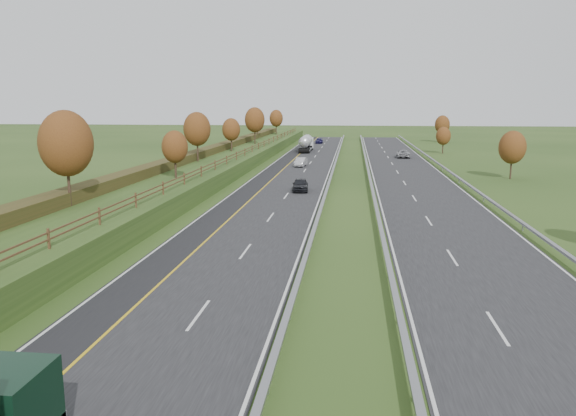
% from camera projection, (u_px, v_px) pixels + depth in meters
% --- Properties ---
extents(ground, '(400.00, 400.00, 0.00)m').
position_uv_depth(ground, '(348.00, 187.00, 69.42)').
color(ground, '#284117').
rests_on(ground, ground).
extents(near_carriageway, '(10.50, 200.00, 0.04)m').
position_uv_depth(near_carriageway, '(288.00, 180.00, 75.20)').
color(near_carriageway, black).
rests_on(near_carriageway, ground).
extents(far_carriageway, '(10.50, 200.00, 0.04)m').
position_uv_depth(far_carriageway, '(413.00, 182.00, 73.34)').
color(far_carriageway, black).
rests_on(far_carriageway, ground).
extents(hard_shoulder, '(3.00, 200.00, 0.04)m').
position_uv_depth(hard_shoulder, '(261.00, 180.00, 75.62)').
color(hard_shoulder, black).
rests_on(hard_shoulder, ground).
extents(lane_markings, '(26.75, 200.00, 0.01)m').
position_uv_depth(lane_markings, '(336.00, 181.00, 74.35)').
color(lane_markings, silver).
rests_on(lane_markings, near_carriageway).
extents(embankment_left, '(12.00, 200.00, 2.00)m').
position_uv_depth(embankment_left, '(194.00, 172.00, 76.49)').
color(embankment_left, '#284117').
rests_on(embankment_left, ground).
extents(hedge_left, '(2.20, 180.00, 1.10)m').
position_uv_depth(hedge_left, '(179.00, 160.00, 76.43)').
color(hedge_left, '#313314').
rests_on(hedge_left, embankment_left).
extents(fence_left, '(0.12, 189.06, 1.20)m').
position_uv_depth(fence_left, '(225.00, 160.00, 75.26)').
color(fence_left, '#422B19').
rests_on(fence_left, embankment_left).
extents(median_barrier_near, '(0.32, 200.00, 0.71)m').
position_uv_depth(median_barrier_near, '(331.00, 176.00, 74.45)').
color(median_barrier_near, gray).
rests_on(median_barrier_near, ground).
extents(median_barrier_far, '(0.32, 200.00, 0.71)m').
position_uv_depth(median_barrier_far, '(370.00, 177.00, 73.87)').
color(median_barrier_far, gray).
rests_on(median_barrier_far, ground).
extents(outer_barrier_far, '(0.32, 200.00, 0.71)m').
position_uv_depth(outer_barrier_far, '(459.00, 178.00, 72.57)').
color(outer_barrier_far, gray).
rests_on(outer_barrier_far, ground).
extents(trees_left, '(6.64, 164.30, 7.66)m').
position_uv_depth(trees_left, '(188.00, 133.00, 72.17)').
color(trees_left, '#2D2116').
rests_on(trees_left, embankment_left).
extents(trees_far, '(8.45, 118.60, 7.12)m').
position_uv_depth(trees_far, '(474.00, 137.00, 99.59)').
color(trees_far, '#2D2116').
rests_on(trees_far, ground).
extents(road_tanker, '(2.40, 11.22, 3.46)m').
position_uv_depth(road_tanker, '(306.00, 143.00, 120.26)').
color(road_tanker, silver).
rests_on(road_tanker, near_carriageway).
extents(car_dark_near, '(2.11, 4.57, 1.51)m').
position_uv_depth(car_dark_near, '(300.00, 185.00, 65.67)').
color(car_dark_near, black).
rests_on(car_dark_near, near_carriageway).
extents(car_silver_mid, '(1.93, 4.45, 1.43)m').
position_uv_depth(car_silver_mid, '(301.00, 162.00, 91.57)').
color(car_silver_mid, '#A8A9AD').
rests_on(car_silver_mid, near_carriageway).
extents(car_small_far, '(1.84, 4.44, 1.28)m').
position_uv_depth(car_small_far, '(319.00, 141.00, 144.94)').
color(car_small_far, '#191544').
rests_on(car_small_far, near_carriageway).
extents(car_oncoming, '(2.77, 5.54, 1.51)m').
position_uv_depth(car_oncoming, '(403.00, 154.00, 106.56)').
color(car_oncoming, '#999A9E').
rests_on(car_oncoming, far_carriageway).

